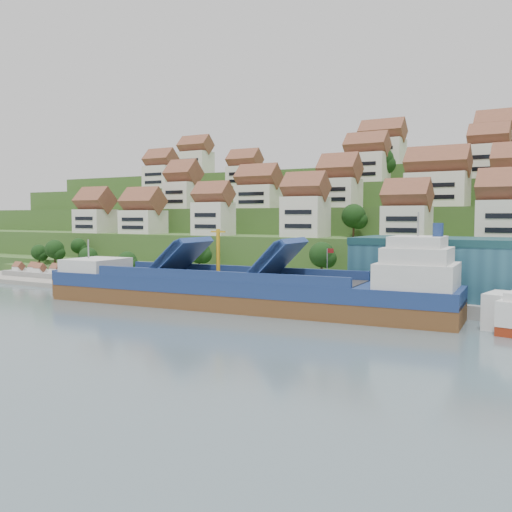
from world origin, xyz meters
The scene contains 9 objects.
ground centered at (0.00, 0.00, 0.00)m, with size 300.00×300.00×0.00m, color slate.
quay centered at (20.00, 15.00, 1.10)m, with size 180.00×14.00×2.20m, color gray.
pebble_beach centered at (-58.00, 12.00, 0.50)m, with size 45.00×20.00×1.00m, color gray.
hillside centered at (0.00, 103.55, 10.66)m, with size 260.00×128.00×31.00m.
hillside_village centered at (8.88, 59.69, 23.83)m, with size 155.20×62.53×28.56m.
hillside_trees centered at (1.24, 47.04, 17.89)m, with size 141.02×62.09×32.43m.
flagpole centered at (18.11, 10.00, 6.88)m, with size 1.28×0.16×8.00m.
beach_huts centered at (-60.00, 10.75, 2.10)m, with size 14.40×3.70×2.20m.
cargo_ship centered at (8.01, -0.45, 3.13)m, with size 74.09×17.50×16.22m.
Camera 1 is at (57.98, -82.70, 15.85)m, focal length 40.00 mm.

